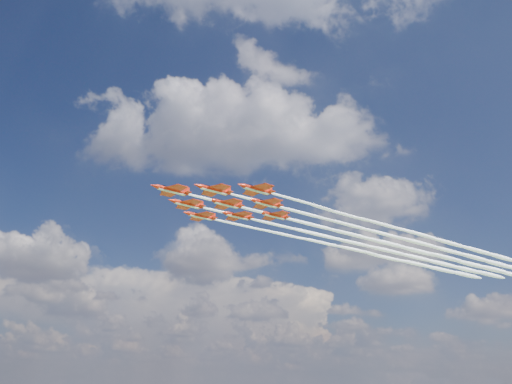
# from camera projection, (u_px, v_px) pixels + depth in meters

# --- Properties ---
(jet_lead) EXTENTS (112.97, 107.11, 3.08)m
(jet_lead) POSITION_uv_depth(u_px,v_px,m) (347.00, 233.00, 184.34)
(jet_lead) COLOR red
(jet_row2_port) EXTENTS (112.97, 107.11, 3.08)m
(jet_row2_port) POSITION_uv_depth(u_px,v_px,m) (381.00, 233.00, 184.03)
(jet_row2_port) COLOR red
(jet_row2_starb) EXTENTS (112.97, 107.11, 3.08)m
(jet_row2_starb) POSITION_uv_depth(u_px,v_px,m) (350.00, 242.00, 195.39)
(jet_row2_starb) COLOR red
(jet_row3_port) EXTENTS (112.97, 107.11, 3.08)m
(jet_row3_port) POSITION_uv_depth(u_px,v_px,m) (414.00, 233.00, 183.71)
(jet_row3_port) COLOR red
(jet_row3_centre) EXTENTS (112.97, 107.11, 3.08)m
(jet_row3_centre) POSITION_uv_depth(u_px,v_px,m) (381.00, 242.00, 195.08)
(jet_row3_centre) COLOR red
(jet_row3_starb) EXTENTS (112.97, 107.11, 3.08)m
(jet_row3_starb) POSITION_uv_depth(u_px,v_px,m) (352.00, 250.00, 206.44)
(jet_row3_starb) COLOR red
(jet_row4_port) EXTENTS (112.97, 107.11, 3.08)m
(jet_row4_port) POSITION_uv_depth(u_px,v_px,m) (412.00, 241.00, 194.76)
(jet_row4_port) COLOR red
(jet_row4_starb) EXTENTS (112.97, 107.11, 3.08)m
(jet_row4_starb) POSITION_uv_depth(u_px,v_px,m) (381.00, 249.00, 206.12)
(jet_row4_starb) COLOR red
(jet_tail) EXTENTS (112.97, 107.11, 3.08)m
(jet_tail) POSITION_uv_depth(u_px,v_px,m) (411.00, 249.00, 205.81)
(jet_tail) COLOR red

